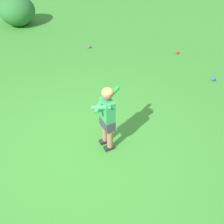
% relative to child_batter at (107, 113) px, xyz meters
% --- Properties ---
extents(ground_plane, '(40.00, 40.00, 0.00)m').
position_rel_child_batter_xyz_m(ground_plane, '(-0.39, -0.30, -0.65)').
color(ground_plane, '#38842D').
extents(child_batter, '(0.36, 0.60, 1.08)m').
position_rel_child_batter_xyz_m(child_batter, '(0.00, 0.00, 0.00)').
color(child_batter, '#232328').
rests_on(child_batter, ground).
extents(play_ball_far_right, '(0.09, 0.09, 0.09)m').
position_rel_child_batter_xyz_m(play_ball_far_right, '(1.71, 2.45, -0.61)').
color(play_ball_far_right, blue).
rests_on(play_ball_far_right, ground).
extents(play_ball_far_left, '(0.08, 0.08, 0.08)m').
position_rel_child_batter_xyz_m(play_ball_far_left, '(0.88, 3.58, -0.61)').
color(play_ball_far_left, red).
rests_on(play_ball_far_left, ground).
extents(play_ball_behind_batter, '(0.07, 0.07, 0.07)m').
position_rel_child_batter_xyz_m(play_ball_behind_batter, '(-1.34, 3.38, -0.61)').
color(play_ball_behind_batter, purple).
rests_on(play_ball_behind_batter, ground).
extents(shrub_left_background, '(1.02, 1.04, 0.85)m').
position_rel_child_batter_xyz_m(shrub_left_background, '(-3.85, 4.44, -0.23)').
color(shrub_left_background, '#286B2D').
rests_on(shrub_left_background, ground).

